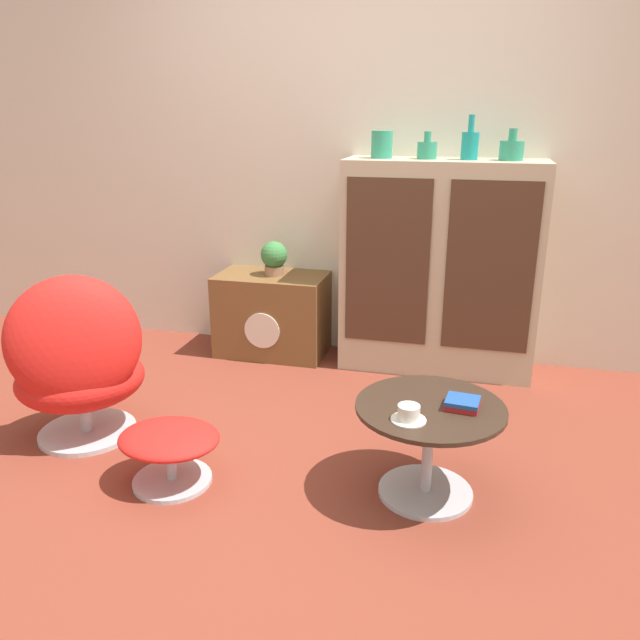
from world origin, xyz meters
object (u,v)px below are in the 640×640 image
(coffee_table, at_px, (429,436))
(vase_inner_right, at_px, (470,144))
(vase_leftmost, at_px, (382,144))
(book_stack, at_px, (463,403))
(tv_console, at_px, (272,314))
(vase_rightmost, at_px, (512,150))
(potted_plant, at_px, (274,257))
(egg_chair, at_px, (78,362))
(teacup, at_px, (409,414))
(sideboard, at_px, (439,268))
(vase_inner_left, at_px, (427,149))
(ottoman, at_px, (170,445))

(coffee_table, distance_m, vase_inner_right, 1.74)
(vase_leftmost, height_order, book_stack, vase_leftmost)
(tv_console, distance_m, book_stack, 1.84)
(vase_rightmost, height_order, potted_plant, vase_rightmost)
(egg_chair, distance_m, vase_inner_right, 2.32)
(teacup, bearing_deg, vase_leftmost, 103.42)
(potted_plant, bearing_deg, sideboard, 0.63)
(vase_inner_left, xyz_separation_m, vase_inner_right, (0.23, 0.00, 0.03))
(tv_console, relative_size, potted_plant, 3.21)
(vase_leftmost, distance_m, vase_inner_left, 0.26)
(ottoman, bearing_deg, teacup, 1.83)
(coffee_table, bearing_deg, teacup, -115.53)
(vase_inner_left, bearing_deg, teacup, -85.87)
(egg_chair, bearing_deg, vase_leftmost, 48.18)
(ottoman, height_order, book_stack, book_stack)
(ottoman, distance_m, vase_inner_left, 2.11)
(vase_rightmost, bearing_deg, sideboard, -179.36)
(vase_inner_left, relative_size, book_stack, 1.07)
(coffee_table, bearing_deg, vase_inner_right, 87.88)
(ottoman, bearing_deg, vase_inner_left, 60.81)
(egg_chair, relative_size, vase_inner_left, 5.62)
(vase_inner_left, distance_m, vase_rightmost, 0.45)
(tv_console, relative_size, egg_chair, 0.82)
(coffee_table, height_order, vase_inner_left, vase_inner_left)
(coffee_table, relative_size, vase_inner_right, 2.50)
(tv_console, height_order, vase_rightmost, vase_rightmost)
(ottoman, relative_size, vase_inner_left, 2.88)
(book_stack, bearing_deg, ottoman, -170.90)
(vase_leftmost, xyz_separation_m, potted_plant, (-0.65, -0.02, -0.69))
(tv_console, bearing_deg, egg_chair, -111.30)
(tv_console, height_order, vase_inner_right, vase_inner_right)
(teacup, bearing_deg, ottoman, -178.17)
(egg_chair, distance_m, vase_leftmost, 2.00)
(teacup, bearing_deg, potted_plant, 123.93)
(teacup, bearing_deg, vase_rightmost, 77.34)
(ottoman, distance_m, teacup, 1.01)
(ottoman, bearing_deg, vase_inner_right, 54.73)
(ottoman, relative_size, book_stack, 3.08)
(vase_leftmost, relative_size, vase_inner_right, 0.64)
(sideboard, bearing_deg, vase_leftmost, 179.39)
(vase_rightmost, bearing_deg, vase_inner_left, 180.00)
(vase_leftmost, bearing_deg, tv_console, -178.66)
(tv_console, xyz_separation_m, ottoman, (0.06, -1.55, -0.08))
(vase_leftmost, xyz_separation_m, vase_inner_right, (0.49, 0.00, 0.01))
(vase_inner_left, height_order, vase_rightmost, vase_rightmost)
(sideboard, xyz_separation_m, book_stack, (0.19, -1.37, -0.20))
(sideboard, height_order, egg_chair, sideboard)
(ottoman, height_order, vase_inner_left, vase_inner_left)
(sideboard, relative_size, teacup, 9.28)
(vase_leftmost, xyz_separation_m, book_stack, (0.56, -1.37, -0.90))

